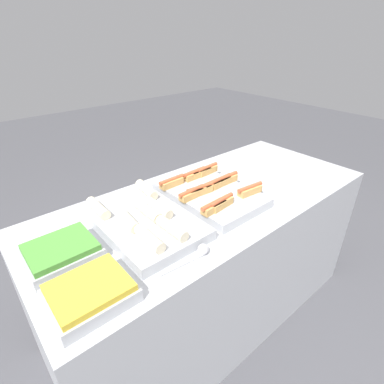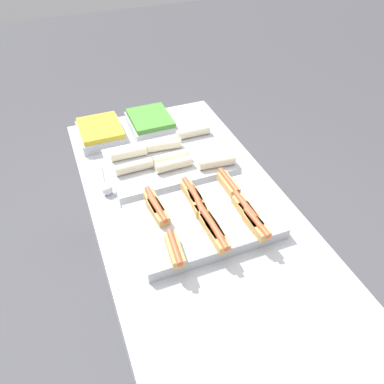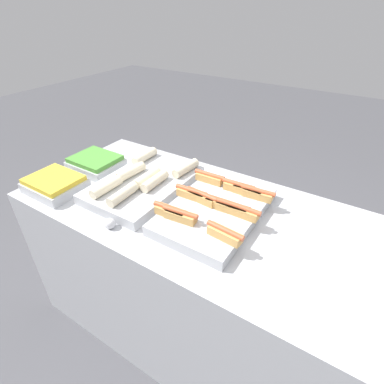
{
  "view_description": "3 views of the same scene",
  "coord_description": "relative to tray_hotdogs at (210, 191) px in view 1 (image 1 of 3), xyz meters",
  "views": [
    {
      "loc": [
        -0.97,
        -1.0,
        1.67
      ],
      "look_at": [
        -0.12,
        0.0,
        0.95
      ],
      "focal_mm": 28.0,
      "sensor_mm": 36.0,
      "label": 1
    },
    {
      "loc": [
        0.93,
        -0.41,
        1.95
      ],
      "look_at": [
        -0.12,
        0.0,
        0.95
      ],
      "focal_mm": 35.0,
      "sensor_mm": 36.0,
      "label": 2
    },
    {
      "loc": [
        0.48,
        -0.95,
        1.68
      ],
      "look_at": [
        -0.12,
        0.0,
        0.95
      ],
      "focal_mm": 28.0,
      "sensor_mm": 36.0,
      "label": 3
    }
  ],
  "objects": [
    {
      "name": "tray_wraps",
      "position": [
        -0.41,
        -0.0,
        -0.0
      ],
      "size": [
        0.37,
        0.56,
        0.1
      ],
      "color": "#B7BABF",
      "rests_on": "counter"
    },
    {
      "name": "tray_hotdogs",
      "position": [
        0.0,
        0.0,
        0.0
      ],
      "size": [
        0.41,
        0.56,
        0.1
      ],
      "color": "#B7BABF",
      "rests_on": "counter"
    },
    {
      "name": "ground_plane",
      "position": [
        -0.0,
        -0.0,
        -0.9
      ],
      "size": [
        12.0,
        12.0,
        0.0
      ],
      "primitive_type": "plane",
      "color": "#4C4C51"
    },
    {
      "name": "tray_side_front",
      "position": [
        -0.77,
        -0.25,
        -0.0
      ],
      "size": [
        0.26,
        0.22,
        0.07
      ],
      "color": "#B7BABF",
      "rests_on": "counter"
    },
    {
      "name": "serving_spoon_near",
      "position": [
        -0.35,
        -0.31,
        -0.02
      ],
      "size": [
        0.23,
        0.05,
        0.05
      ],
      "color": "silver",
      "rests_on": "counter"
    },
    {
      "name": "tray_side_back",
      "position": [
        -0.77,
        0.01,
        -0.0
      ],
      "size": [
        0.26,
        0.22,
        0.07
      ],
      "color": "#B7BABF",
      "rests_on": "counter"
    },
    {
      "name": "counter",
      "position": [
        -0.0,
        -0.0,
        -0.47
      ],
      "size": [
        1.89,
        0.81,
        0.87
      ],
      "color": "#B7BABF",
      "rests_on": "ground_plane"
    }
  ]
}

